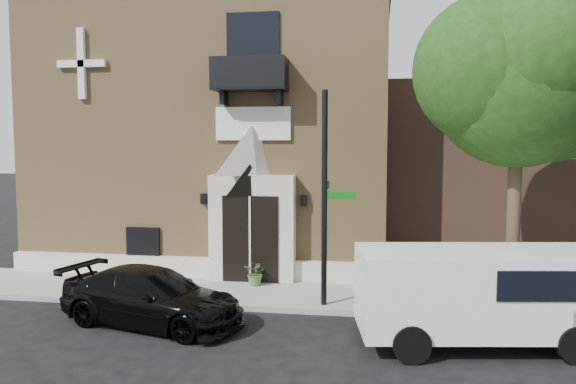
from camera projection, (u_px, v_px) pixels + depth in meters
name	position (u px, v px, depth m)	size (l,w,h in m)	color
ground	(267.00, 313.00, 14.29)	(120.00, 120.00, 0.00)	black
sidewalk	(313.00, 296.00, 15.60)	(42.00, 3.00, 0.15)	gray
church	(232.00, 135.00, 22.18)	(12.20, 11.01, 9.30)	#A5804E
street_tree_left	(521.00, 77.00, 13.18)	(4.97, 4.38, 7.77)	#38281C
black_sedan	(152.00, 297.00, 13.31)	(1.87, 4.60, 1.34)	black
cargo_van	(488.00, 293.00, 11.84)	(5.30, 2.76, 2.06)	white
street_sign	(325.00, 198.00, 14.27)	(0.87, 0.87, 5.49)	black
fire_hydrant	(516.00, 297.00, 13.60)	(0.50, 0.40, 0.88)	#A92904
dumpster	(527.00, 287.00, 13.75)	(2.12, 1.43, 1.28)	#103A1D
planter	(256.00, 273.00, 16.40)	(0.67, 0.58, 0.75)	#4D7538
pedestrian_near	(385.00, 273.00, 14.60)	(0.56, 0.37, 1.55)	black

